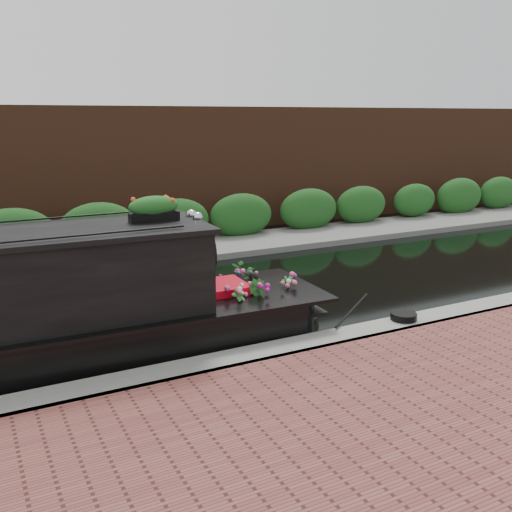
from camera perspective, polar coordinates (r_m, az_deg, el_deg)
name	(u,v)px	position (r m, az deg, el deg)	size (l,w,h in m)	color
ground	(162,308)	(11.50, -9.35, -5.18)	(80.00, 80.00, 0.00)	black
near_bank_coping	(233,373)	(8.64, -2.31, -11.62)	(40.00, 0.60, 0.50)	gray
far_bank_path	(111,261)	(15.39, -14.27, -0.53)	(40.00, 2.40, 0.34)	slate
far_hedge	(103,254)	(16.25, -15.01, 0.17)	(40.00, 1.10, 2.80)	#1C4C1A
far_brick_wall	(88,240)	(18.26, -16.47, 1.55)	(40.00, 1.00, 8.00)	#4E2B1A
rope_fender	(307,309)	(10.84, 5.08, -5.35)	(0.32, 0.32, 0.39)	brown
coiled_mooring_rope	(404,316)	(10.33, 14.55, -5.85)	(0.46, 0.46, 0.12)	black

